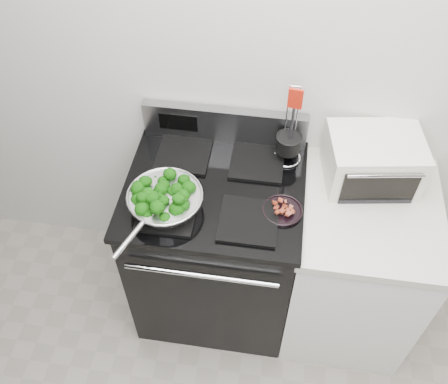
% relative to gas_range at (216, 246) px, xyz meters
% --- Properties ---
extents(back_wall, '(4.00, 0.02, 2.70)m').
position_rel_gas_range_xyz_m(back_wall, '(0.30, 0.34, 0.86)').
color(back_wall, silver).
rests_on(back_wall, ground).
extents(gas_range, '(0.79, 0.69, 1.13)m').
position_rel_gas_range_xyz_m(gas_range, '(0.00, 0.00, 0.00)').
color(gas_range, black).
rests_on(gas_range, floor).
extents(counter, '(0.62, 0.68, 0.92)m').
position_rel_gas_range_xyz_m(counter, '(0.68, -0.00, -0.03)').
color(counter, white).
rests_on(counter, floor).
extents(skillet, '(0.32, 0.49, 0.07)m').
position_rel_gas_range_xyz_m(skillet, '(-0.18, -0.15, 0.51)').
color(skillet, silver).
rests_on(skillet, gas_range).
extents(broccoli_pile, '(0.25, 0.25, 0.09)m').
position_rel_gas_range_xyz_m(broccoli_pile, '(-0.18, -0.15, 0.53)').
color(broccoli_pile, black).
rests_on(broccoli_pile, skillet).
extents(bacon_plate, '(0.17, 0.17, 0.04)m').
position_rel_gas_range_xyz_m(bacon_plate, '(0.30, -0.10, 0.48)').
color(bacon_plate, black).
rests_on(bacon_plate, gas_range).
extents(utensil_holder, '(0.13, 0.13, 0.41)m').
position_rel_gas_range_xyz_m(utensil_holder, '(0.30, 0.22, 0.53)').
color(utensil_holder, silver).
rests_on(utensil_holder, gas_range).
extents(toaster_oven, '(0.44, 0.36, 0.23)m').
position_rel_gas_range_xyz_m(toaster_oven, '(0.67, 0.18, 0.55)').
color(toaster_oven, white).
rests_on(toaster_oven, counter).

